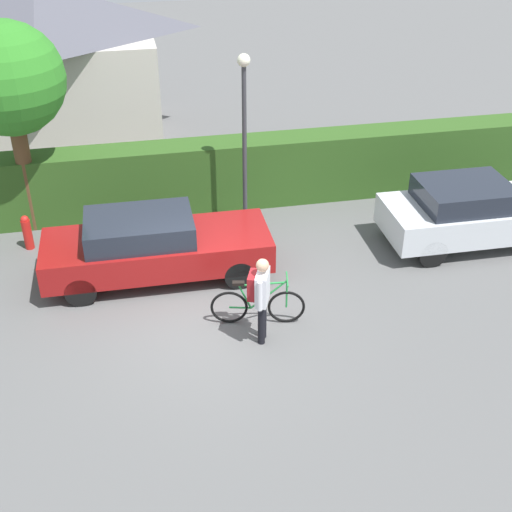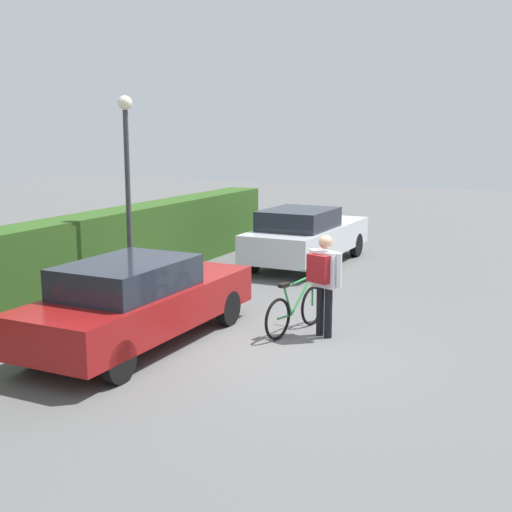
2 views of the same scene
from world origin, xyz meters
name	(u,v)px [view 2 (image 2 of 2)]	position (x,y,z in m)	size (l,w,h in m)	color
ground_plane	(262,344)	(0.00, 0.00, 0.00)	(60.00, 60.00, 0.00)	#585858
hedge_row	(36,268)	(0.00, 4.73, 0.83)	(17.58, 0.90, 1.66)	#2D521C
parked_car_near	(138,301)	(-0.89, 1.77, 0.73)	(4.61, 1.70, 1.41)	maroon
parked_car_far	(306,235)	(6.34, 1.77, 0.76)	(4.59, 1.79, 1.47)	silver
bicycle	(296,310)	(0.87, -0.22, 0.39)	(1.74, 0.54, 0.98)	black
person_rider	(324,275)	(0.81, -0.73, 1.05)	(0.48, 0.65, 1.72)	black
street_lamp	(127,170)	(1.34, 3.53, 2.63)	(0.28, 0.28, 4.04)	#38383D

